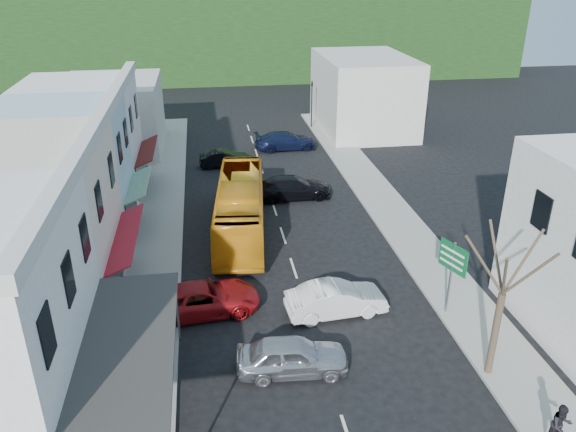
# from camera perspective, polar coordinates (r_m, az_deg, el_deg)

# --- Properties ---
(ground) EXTENTS (120.00, 120.00, 0.00)m
(ground) POSITION_cam_1_polar(r_m,az_deg,el_deg) (27.19, 1.94, -9.48)
(ground) COLOR black
(ground) RESTS_ON ground
(sidewalk_left) EXTENTS (3.00, 52.00, 0.15)m
(sidewalk_left) POSITION_cam_1_polar(r_m,az_deg,el_deg) (35.64, -13.01, -1.21)
(sidewalk_left) COLOR gray
(sidewalk_left) RESTS_ON ground
(sidewalk_right) EXTENTS (3.00, 52.00, 0.15)m
(sidewalk_right) POSITION_cam_1_polar(r_m,az_deg,el_deg) (37.41, 10.48, 0.30)
(sidewalk_right) COLOR gray
(sidewalk_right) RESTS_ON ground
(shopfront_row) EXTENTS (8.25, 30.00, 8.00)m
(shopfront_row) POSITION_cam_1_polar(r_m,az_deg,el_deg) (30.45, -23.62, 0.81)
(shopfront_row) COLOR silver
(shopfront_row) RESTS_ON ground
(distant_block_left) EXTENTS (8.00, 10.00, 6.00)m
(distant_block_left) POSITION_cam_1_polar(r_m,az_deg,el_deg) (51.17, -17.36, 9.72)
(distant_block_left) COLOR #B7B2A8
(distant_block_left) RESTS_ON ground
(distant_block_right) EXTENTS (8.00, 12.00, 7.00)m
(distant_block_right) POSITION_cam_1_polar(r_m,az_deg,el_deg) (55.54, 7.66, 12.26)
(distant_block_right) COLOR #B7B2A8
(distant_block_right) RESTS_ON ground
(hillside) EXTENTS (80.00, 26.00, 14.00)m
(hillside) POSITION_cam_1_polar(r_m,az_deg,el_deg) (87.63, -7.20, 18.93)
(hillside) COLOR black
(hillside) RESTS_ON ground
(bus) EXTENTS (3.69, 11.80, 3.10)m
(bus) POSITION_cam_1_polar(r_m,az_deg,el_deg) (33.98, -4.84, 0.80)
(bus) COLOR orange
(bus) RESTS_ON ground
(car_silver) EXTENTS (4.51, 2.10, 1.40)m
(car_silver) POSITION_cam_1_polar(r_m,az_deg,el_deg) (23.21, 0.44, -14.17)
(car_silver) COLOR #B5B5B9
(car_silver) RESTS_ON ground
(car_white) EXTENTS (4.54, 2.18, 1.40)m
(car_white) POSITION_cam_1_polar(r_m,az_deg,el_deg) (26.62, 4.89, -8.57)
(car_white) COLOR silver
(car_white) RESTS_ON ground
(car_red) EXTENTS (4.76, 2.32, 1.40)m
(car_red) POSITION_cam_1_polar(r_m,az_deg,el_deg) (26.93, -8.55, -8.37)
(car_red) COLOR maroon
(car_red) RESTS_ON ground
(car_black_near) EXTENTS (4.57, 2.01, 1.40)m
(car_black_near) POSITION_cam_1_polar(r_m,az_deg,el_deg) (39.05, 0.46, 2.80)
(car_black_near) COLOR black
(car_black_near) RESTS_ON ground
(car_black_far) EXTENTS (4.51, 2.10, 1.40)m
(car_black_far) POSITION_cam_1_polar(r_m,az_deg,el_deg) (45.49, -6.43, 5.87)
(car_black_far) COLOR black
(car_black_far) RESTS_ON ground
(car_navy_far) EXTENTS (4.61, 2.13, 1.40)m
(car_navy_far) POSITION_cam_1_polar(r_m,az_deg,el_deg) (49.46, -0.24, 7.57)
(car_navy_far) COLOR black
(car_navy_far) RESTS_ON ground
(pedestrian_left) EXTENTS (0.53, 0.68, 1.70)m
(pedestrian_left) POSITION_cam_1_polar(r_m,az_deg,el_deg) (27.77, -16.23, -7.32)
(pedestrian_left) COLOR black
(pedestrian_left) RESTS_ON sidewalk_left
(pedestrian_right) EXTENTS (0.71, 0.45, 1.70)m
(pedestrian_right) POSITION_cam_1_polar(r_m,az_deg,el_deg) (22.13, 25.98, -18.52)
(pedestrian_right) COLOR black
(pedestrian_right) RESTS_ON sidewalk_right
(direction_sign) EXTENTS (1.29, 1.82, 3.78)m
(direction_sign) POSITION_cam_1_polar(r_m,az_deg,el_deg) (26.90, 16.15, -6.20)
(direction_sign) COLOR #0A5327
(direction_sign) RESTS_ON ground
(street_tree) EXTENTS (2.76, 2.76, 7.65)m
(street_tree) POSITION_cam_1_polar(r_m,az_deg,el_deg) (22.71, 20.94, -7.39)
(street_tree) COLOR #3A2F21
(street_tree) RESTS_ON ground
(traffic_signal) EXTENTS (0.95, 1.18, 4.67)m
(traffic_signal) POSITION_cam_1_polar(r_m,az_deg,el_deg) (55.56, 2.42, 11.22)
(traffic_signal) COLOR black
(traffic_signal) RESTS_ON ground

